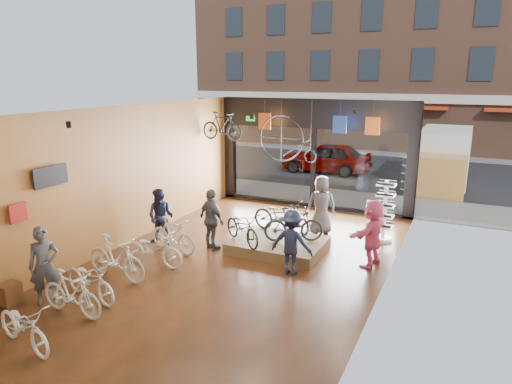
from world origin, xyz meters
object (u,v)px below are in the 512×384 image
Objects in this scene: customer_0 at (44,266)px; penny_farthing at (290,140)px; box_truck at (443,160)px; customer_1 at (161,217)px; floor_bike_4 at (153,249)px; hung_bike at (222,126)px; display_platform at (278,245)px; sunglasses_rack at (385,211)px; floor_bike_5 at (173,235)px; customer_3 at (292,242)px; floor_bike_3 at (116,258)px; floor_bike_1 at (71,293)px; floor_bike_2 at (90,280)px; display_bike_mid at (294,224)px; display_bike_right at (281,216)px; customer_5 at (372,233)px; customer_2 at (212,220)px; floor_bike_0 at (24,326)px; customer_4 at (321,205)px; display_bike_left at (242,227)px; street_car at (326,158)px.

penny_farthing is at bearing 30.09° from customer_0.
box_truck reaches higher than customer_1.
hung_bike is (-0.82, 4.97, 2.49)m from floor_bike_4.
display_platform is 3.22m from sunglasses_rack.
customer_3 is (3.33, 0.05, 0.32)m from floor_bike_5.
box_truck is 3.43× the size of floor_bike_3.
floor_bike_1 is at bearing -115.58° from display_platform.
floor_bike_4 is 1.06× the size of customer_1.
display_bike_mid reaches higher than floor_bike_2.
customer_3 is (4.01, 3.50, -0.04)m from customer_0.
display_bike_right is 3.32m from customer_1.
box_truck is at bearing -18.53° from floor_bike_5.
box_truck is 3.54× the size of customer_5.
floor_bike_2 is at bearing -120.54° from display_platform.
floor_bike_1 is 0.93× the size of floor_bike_2.
penny_farthing is 1.24× the size of hung_bike.
customer_2 is 4.40m from penny_farthing.
floor_bike_0 is at bearing -172.80° from floor_bike_1.
floor_bike_3 is at bearing -115.43° from box_truck.
penny_farthing reaches higher than customer_4.
box_truck is at bearing -135.12° from customer_4.
display_bike_left is 2.79m from customer_4.
floor_bike_4 is at bearing -164.21° from floor_bike_5.
customer_0 reaches higher than display_bike_left.
customer_5 reaches higher than display_bike_right.
customer_4 is (3.72, 2.75, 0.08)m from customer_1.
customer_3 is at bearing -128.57° from hung_bike.
floor_bike_4 is 1.06× the size of floor_bike_5.
display_bike_right reaches higher than floor_bike_2.
display_platform is at bearing -52.99° from floor_bike_5.
floor_bike_5 reaches higher than floor_bike_4.
penny_farthing is (-1.85, 4.59, 1.71)m from customer_3.
display_bike_left is at bearing -112.38° from box_truck.
customer_1 reaches higher than floor_bike_1.
customer_1 reaches higher than display_bike_left.
display_bike_left is 4.35m from penny_farthing.
display_bike_left is at bearing 5.71° from street_car.
customer_5 is at bearing -25.99° from floor_bike_0.
display_platform is (2.66, 3.22, -0.37)m from floor_bike_3.
penny_farthing reaches higher than customer_3.
floor_bike_5 is 0.99× the size of hung_bike.
customer_5 is (-0.96, -9.44, -0.33)m from box_truck.
display_bike_right is at bearing -41.21° from floor_bike_4.
box_truck is 9.63m from display_bike_right.
customer_0 reaches higher than display_bike_mid.
floor_bike_0 is 0.99× the size of hung_bike.
floor_bike_4 is at bearing 102.82° from display_bike_mid.
floor_bike_1 is 0.78× the size of penny_farthing.
floor_bike_5 is 0.90× the size of sunglasses_rack.
box_truck is 3.30× the size of display_bike_right.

